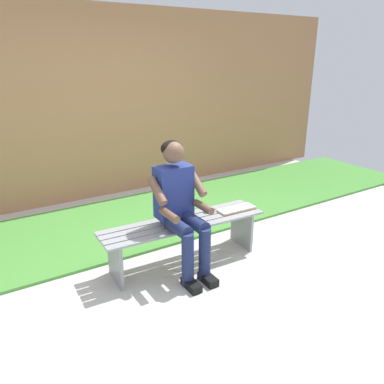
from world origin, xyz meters
TOP-DOWN VIEW (x-y plane):
  - ground_plane at (1.09, 1.00)m, footprint 10.00×7.00m
  - grass_strip at (0.00, -1.18)m, footprint 9.00×1.65m
  - brick_wall at (0.50, -2.41)m, footprint 9.50×0.24m
  - bench_near at (0.00, 0.00)m, footprint 1.68×0.47m
  - person_seated at (0.10, 0.10)m, footprint 0.50×0.69m
  - apple at (-0.33, -0.07)m, footprint 0.07×0.07m
  - book_open at (-0.61, 0.04)m, footprint 0.42×0.17m

SIDE VIEW (x-z plane):
  - ground_plane at x=1.09m, z-range -0.04..0.00m
  - grass_strip at x=0.00m, z-range 0.00..0.03m
  - bench_near at x=0.00m, z-range 0.12..0.56m
  - book_open at x=-0.61m, z-range 0.44..0.47m
  - apple at x=-0.33m, z-range 0.45..0.52m
  - person_seated at x=0.10m, z-range 0.06..1.31m
  - brick_wall at x=0.50m, z-range 0.00..2.62m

